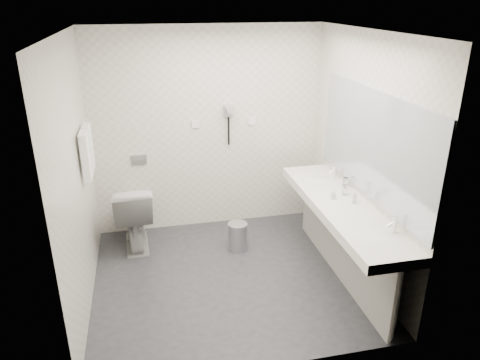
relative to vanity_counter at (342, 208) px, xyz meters
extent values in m
plane|color=#2A2A2F|center=(-1.12, 0.20, -0.80)|extent=(2.80, 2.80, 0.00)
plane|color=white|center=(-1.12, 0.20, 1.70)|extent=(2.80, 2.80, 0.00)
plane|color=silver|center=(-1.12, 1.50, 0.45)|extent=(2.80, 0.00, 2.80)
plane|color=silver|center=(-1.12, -1.10, 0.45)|extent=(2.80, 0.00, 2.80)
plane|color=silver|center=(-2.52, 0.20, 0.45)|extent=(0.00, 2.60, 2.60)
plane|color=silver|center=(0.27, 0.20, 0.45)|extent=(0.00, 2.60, 2.60)
cube|color=white|center=(0.00, 0.00, 0.00)|extent=(0.55, 2.20, 0.10)
cube|color=#9C9A92|center=(0.02, 0.00, -0.42)|extent=(0.03, 2.15, 0.75)
cylinder|color=silver|center=(0.05, -1.04, -0.42)|extent=(0.06, 0.06, 0.75)
cylinder|color=silver|center=(0.05, 1.04, -0.42)|extent=(0.06, 0.06, 0.75)
cube|color=#B2BCC6|center=(0.26, 0.00, 0.65)|extent=(0.02, 2.20, 1.05)
ellipsoid|color=white|center=(0.00, -0.65, 0.04)|extent=(0.40, 0.31, 0.05)
ellipsoid|color=white|center=(0.00, 0.65, 0.04)|extent=(0.40, 0.31, 0.05)
cylinder|color=silver|center=(0.19, -0.65, 0.12)|extent=(0.04, 0.04, 0.15)
cylinder|color=silver|center=(0.19, 0.65, 0.12)|extent=(0.04, 0.04, 0.15)
imported|color=white|center=(-0.05, 0.13, 0.10)|extent=(0.04, 0.04, 0.09)
imported|color=white|center=(0.12, -0.01, 0.11)|extent=(0.06, 0.06, 0.13)
cylinder|color=silver|center=(0.12, 0.19, 0.10)|extent=(0.07, 0.07, 0.11)
cylinder|color=silver|center=(0.21, 0.39, 0.10)|extent=(0.08, 0.08, 0.11)
imported|color=white|center=(-2.09, 1.12, -0.40)|extent=(0.47, 0.80, 0.80)
cube|color=#B2B5BA|center=(-1.98, 1.49, 0.15)|extent=(0.18, 0.02, 0.12)
cylinder|color=#B2B5BA|center=(-0.91, 0.76, -0.64)|extent=(0.23, 0.23, 0.32)
cylinder|color=#B2B5BA|center=(-0.91, 0.76, -0.47)|extent=(0.23, 0.23, 0.02)
cylinder|color=silver|center=(-2.47, 0.75, 0.75)|extent=(0.02, 0.62, 0.02)
cube|color=white|center=(-2.46, 0.61, 0.53)|extent=(0.07, 0.24, 0.48)
cube|color=white|center=(-2.46, 0.89, 0.53)|extent=(0.07, 0.24, 0.48)
cube|color=#97969B|center=(-0.88, 1.47, 0.70)|extent=(0.10, 0.04, 0.14)
cylinder|color=#97969B|center=(-0.88, 1.40, 0.73)|extent=(0.08, 0.14, 0.08)
cylinder|color=black|center=(-0.88, 1.46, 0.45)|extent=(0.02, 0.02, 0.35)
cube|color=white|center=(-1.27, 1.49, 0.55)|extent=(0.09, 0.02, 0.09)
cube|color=white|center=(-0.57, 1.49, 0.55)|extent=(0.09, 0.02, 0.09)
camera|label=1|loc=(-1.89, -3.80, 1.98)|focal=33.81mm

